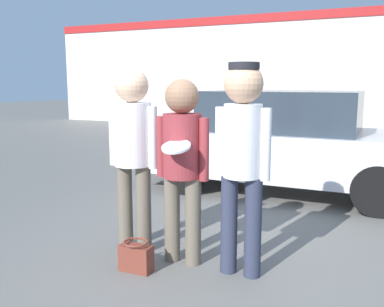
{
  "coord_description": "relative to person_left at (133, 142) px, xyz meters",
  "views": [
    {
      "loc": [
        1.38,
        -3.57,
        1.69
      ],
      "look_at": [
        -0.31,
        0.11,
        1.02
      ],
      "focal_mm": 40.0,
      "sensor_mm": 36.0,
      "label": 1
    }
  ],
  "objects": [
    {
      "name": "ground_plane",
      "position": [
        0.89,
        0.02,
        -1.11
      ],
      "size": [
        56.0,
        56.0,
        0.0
      ],
      "primitive_type": "plane",
      "color": "#66635E"
    },
    {
      "name": "storefront_building",
      "position": [
        0.89,
        12.09,
        0.98
      ],
      "size": [
        24.0,
        0.22,
        4.12
      ],
      "color": "silver",
      "rests_on": "ground"
    },
    {
      "name": "person_left",
      "position": [
        0.0,
        0.0,
        0.0
      ],
      "size": [
        0.54,
        0.37,
        1.83
      ],
      "color": "#665B4C",
      "rests_on": "ground"
    },
    {
      "name": "person_middle_with_frisbee",
      "position": [
        0.58,
        -0.08,
        -0.08
      ],
      "size": [
        0.52,
        0.55,
        1.72
      ],
      "color": "#665B4C",
      "rests_on": "ground"
    },
    {
      "name": "person_right",
      "position": [
        1.16,
        -0.1,
        0.02
      ],
      "size": [
        0.49,
        0.33,
        1.86
      ],
      "color": "#2D3347",
      "rests_on": "ground"
    },
    {
      "name": "parked_car_near",
      "position": [
        0.84,
        3.01,
        -0.33
      ],
      "size": [
        4.38,
        1.8,
        1.56
      ],
      "color": "silver",
      "rests_on": "ground"
    },
    {
      "name": "shrub",
      "position": [
        -3.22,
        11.39,
        -0.6
      ],
      "size": [
        1.02,
        1.02,
        1.02
      ],
      "color": "#2D6B33",
      "rests_on": "ground"
    },
    {
      "name": "handbag",
      "position": [
        0.29,
        -0.44,
        -0.98
      ],
      "size": [
        0.3,
        0.23,
        0.28
      ],
      "color": "brown",
      "rests_on": "ground"
    }
  ]
}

